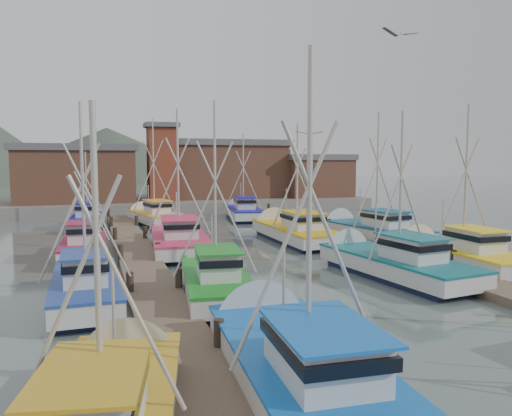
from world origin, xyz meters
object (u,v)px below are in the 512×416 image
object	(u,v)px
boat_12	(152,216)
boat_4	(214,280)
boat_8	(178,239)
boat_0	(297,364)
lookout_tower	(162,162)

from	to	relation	value
boat_12	boat_4	bearing A→B (deg)	-101.73
boat_8	boat_4	bearing A→B (deg)	-86.37
boat_0	lookout_tower	bearing A→B (deg)	90.17
lookout_tower	boat_4	size ratio (longest dim) A/B	0.97
boat_8	boat_12	world-z (taller)	boat_12
boat_4	boat_8	world-z (taller)	boat_8
lookout_tower	boat_0	bearing A→B (deg)	-93.36
boat_0	boat_4	world-z (taller)	boat_0
boat_4	boat_8	xyz separation A→B (m)	(0.33, 11.39, 0.00)
lookout_tower	boat_4	world-z (taller)	lookout_tower
boat_4	boat_8	distance (m)	11.39
boat_8	boat_12	bearing A→B (deg)	95.90
boat_4	lookout_tower	bearing A→B (deg)	93.31
lookout_tower	boat_8	world-z (taller)	lookout_tower
boat_4	boat_12	size ratio (longest dim) A/B	0.87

